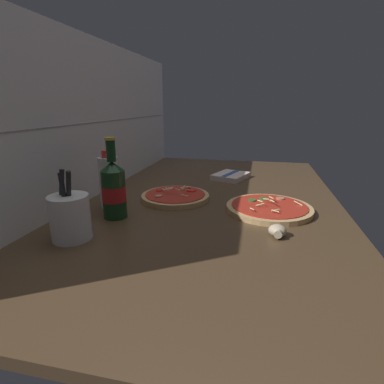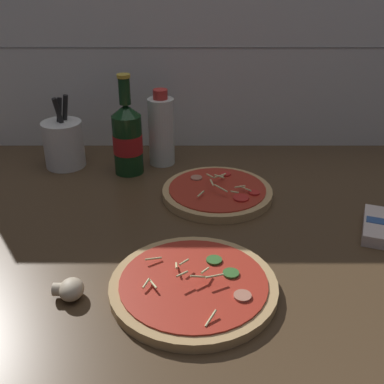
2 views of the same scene
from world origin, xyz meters
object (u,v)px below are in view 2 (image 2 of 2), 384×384
Objects in this scene: pizza_near at (195,286)px; mushroom_left at (72,289)px; pizza_far at (219,192)px; beer_bottle at (130,138)px; utensil_crock at (66,143)px; oil_bottle at (164,130)px.

pizza_near reaches higher than mushroom_left.
pizza_far is 1.01× the size of beer_bottle.
beer_bottle is at bearing 108.90° from pizza_near.
pizza_far is (5.52, 33.69, 0.07)cm from pizza_near.
pizza_far is at bearing 54.07° from mushroom_left.
beer_bottle reaches higher than pizza_far.
utensil_crock is at bearing 166.80° from beer_bottle.
utensil_crock is (-12.98, 52.77, 4.50)cm from mushroom_left.
pizza_far is at bearing 80.70° from pizza_near.
pizza_near is 1.52× the size of utensil_crock.
utensil_crock is at bearing -176.24° from oil_bottle.
pizza_far is 1.27× the size of oil_bottle.
pizza_near is at bearing -81.25° from oil_bottle.
beer_bottle reaches higher than pizza_near.
pizza_near is 61.09cm from utensil_crock.
pizza_far reaches higher than mushroom_left.
utensil_crock reaches higher than mushroom_left.
pizza_near is 1.13× the size of beer_bottle.
pizza_near is 53.94cm from oil_bottle.
mushroom_left is (-12.02, -54.42, -7.38)cm from oil_bottle.
pizza_near is at bearing 4.83° from mushroom_left.
pizza_near is 5.60× the size of mushroom_left.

